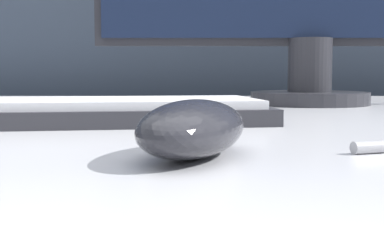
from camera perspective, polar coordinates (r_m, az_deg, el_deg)
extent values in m
cube|color=#333D4C|center=(1.32, 0.92, -3.87)|extent=(5.00, 0.03, 1.10)
ellipsoid|color=#232328|center=(0.32, 0.01, -0.88)|extent=(0.09, 0.13, 0.03)
cube|color=#28282D|center=(0.55, -12.02, 0.54)|extent=(0.40, 0.20, 0.02)
cube|color=silver|center=(0.55, -12.05, 1.79)|extent=(0.37, 0.18, 0.01)
cylinder|color=#28282D|center=(0.87, 12.29, 2.30)|extent=(0.19, 0.19, 0.02)
cylinder|color=#28282D|center=(0.87, 12.35, 5.73)|extent=(0.07, 0.07, 0.08)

